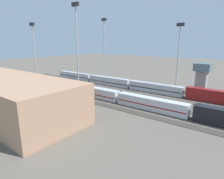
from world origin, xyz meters
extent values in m
plane|color=#60594F|center=(0.00, 0.00, 0.00)|extent=(400.00, 400.00, 0.00)
cube|color=#3D3833|center=(0.00, -12.50, 0.06)|extent=(140.00, 2.80, 0.12)
cube|color=#4C443D|center=(0.00, -7.50, 0.06)|extent=(140.00, 2.80, 0.12)
cube|color=#4C443D|center=(0.00, -2.50, 0.06)|extent=(140.00, 2.80, 0.12)
cube|color=#3D3833|center=(0.00, 2.50, 0.06)|extent=(140.00, 2.80, 0.12)
cube|color=#3D3833|center=(0.00, 7.50, 0.06)|extent=(140.00, 2.80, 0.12)
cube|color=#3D3833|center=(0.00, 12.50, 0.06)|extent=(140.00, 2.80, 0.12)
cube|color=maroon|center=(-31.42, -12.50, 2.32)|extent=(18.00, 3.00, 4.40)
cube|color=#B7BABF|center=(-9.72, -12.50, 2.02)|extent=(23.00, 3.00, 3.80)
cube|color=black|center=(-9.72, -12.50, 1.88)|extent=(22.40, 3.06, 0.36)
cube|color=#B7BABF|center=(14.48, -12.50, 2.02)|extent=(23.00, 3.00, 3.80)
cube|color=black|center=(14.48, -12.50, 1.62)|extent=(22.40, 3.06, 0.36)
cube|color=#B7BABF|center=(38.68, -12.50, 2.02)|extent=(23.00, 3.00, 3.80)
cube|color=black|center=(38.68, -12.50, 2.01)|extent=(22.40, 3.06, 0.36)
cube|color=silver|center=(-17.64, 7.50, 2.02)|extent=(23.00, 3.00, 3.80)
cube|color=maroon|center=(-17.64, 7.50, 1.78)|extent=(22.40, 3.06, 0.36)
cube|color=silver|center=(6.56, 7.50, 2.02)|extent=(23.00, 3.00, 3.80)
cube|color=maroon|center=(6.56, 7.50, 1.62)|extent=(22.40, 3.06, 0.36)
cube|color=silver|center=(30.76, 7.50, 2.02)|extent=(23.00, 3.00, 3.80)
cube|color=maroon|center=(30.76, 7.50, 1.49)|extent=(22.40, 3.06, 0.36)
cylinder|color=#9EA0A5|center=(19.90, -15.76, 15.19)|extent=(0.44, 0.44, 30.38)
cube|color=#262628|center=(19.90, -15.76, 30.98)|extent=(2.80, 0.70, 1.20)
cylinder|color=#9EA0A5|center=(5.59, 15.55, 15.64)|extent=(0.44, 0.44, 31.28)
cube|color=#262628|center=(5.59, 15.55, 31.88)|extent=(2.80, 0.70, 1.20)
cylinder|color=#9EA0A5|center=(-17.37, -14.73, 13.07)|extent=(0.44, 0.44, 26.14)
cube|color=#262628|center=(-17.37, -14.73, 26.74)|extent=(2.80, 0.70, 1.20)
cylinder|color=#9EA0A5|center=(31.16, 15.29, 13.37)|extent=(0.44, 0.44, 26.74)
cube|color=#262628|center=(31.16, 15.29, 27.34)|extent=(2.80, 0.70, 1.20)
cube|color=tan|center=(18.27, 35.05, 5.34)|extent=(57.68, 19.40, 10.67)
cube|color=gray|center=(-24.94, -22.54, 4.70)|extent=(4.00, 4.00, 9.39)
cube|color=slate|center=(-24.94, -22.54, 10.89)|extent=(6.00, 6.00, 3.00)
camera|label=1|loc=(-42.13, 59.61, 20.60)|focal=30.81mm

